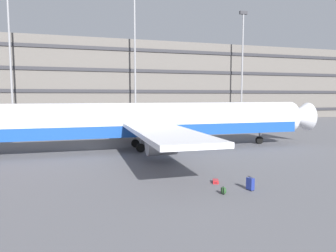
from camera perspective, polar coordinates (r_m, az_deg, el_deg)
The scene contains 9 objects.
ground_plane at distance 34.40m, azimuth -13.29°, elevation -4.18°, with size 600.00×600.00×0.00m, color #5B5B60.
terminal_structure at distance 76.05m, azimuth -15.54°, elevation 7.79°, with size 138.40×16.48×17.92m.
airliner at distance 33.28m, azimuth -3.91°, elevation 0.80°, with size 41.00×33.14×10.46m.
light_mast_left at distance 64.45m, azimuth -26.95°, elevation 12.20°, with size 1.80×0.50×24.24m.
light_mast_center_left at distance 64.86m, azimuth -6.07°, elevation 13.43°, with size 1.80×0.50×25.82m.
light_mast_center_right at distance 73.44m, azimuth 13.45°, elevation 11.81°, with size 1.80×0.50×24.40m.
suitcase_scuffed at distance 21.04m, azimuth 8.71°, elevation -10.00°, with size 0.58×0.73×0.21m.
suitcase_laid_flat at distance 19.84m, azimuth 14.82°, elevation -10.17°, with size 0.37×0.51×0.87m.
backpack_purple at distance 18.78m, azimuth 10.16°, elevation -11.58°, with size 0.39×0.41×0.51m.
Camera 1 is at (-2.09, -33.86, 5.72)m, focal length 33.31 mm.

